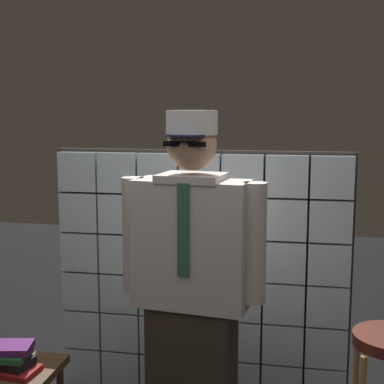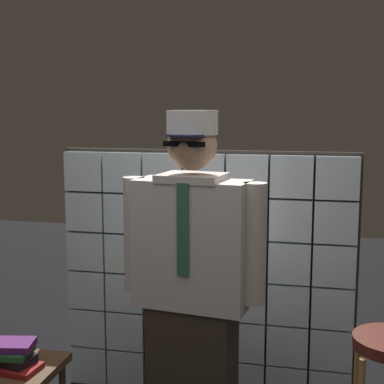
% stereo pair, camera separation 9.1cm
% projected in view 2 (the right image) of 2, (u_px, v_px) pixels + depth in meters
% --- Properties ---
extents(glass_block_wall, '(1.82, 0.10, 1.56)m').
position_uv_depth(glass_block_wall, '(205.00, 277.00, 3.46)').
color(glass_block_wall, silver).
rests_on(glass_block_wall, ground).
extents(standing_person, '(0.71, 0.33, 1.78)m').
position_uv_depth(standing_person, '(192.00, 291.00, 2.69)').
color(standing_person, '#382D23').
rests_on(standing_person, ground).
extents(book_stack, '(0.27, 0.21, 0.13)m').
position_uv_depth(book_stack, '(12.00, 356.00, 2.70)').
color(book_stack, maroon).
rests_on(book_stack, side_table).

